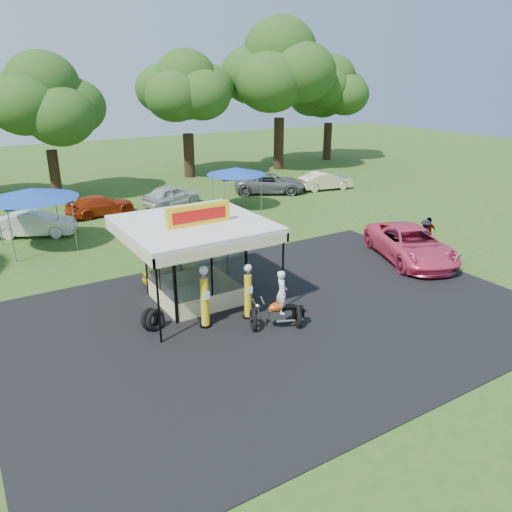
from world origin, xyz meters
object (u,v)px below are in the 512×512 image
at_px(bg_car_d, 270,183).
at_px(pink_sedan, 411,244).
at_px(kiosk_car, 175,272).
at_px(gas_pump_right, 248,293).
at_px(tent_west, 32,194).
at_px(bg_car_b, 100,205).
at_px(gas_pump_left, 205,298).
at_px(tent_east, 236,171).
at_px(spectator_east_a, 425,234).
at_px(spectator_east_b, 428,232).
at_px(gas_station_kiosk, 195,260).
at_px(motorcycle, 280,305).
at_px(bg_car_a, 35,224).
at_px(bg_car_e, 325,181).
at_px(bg_car_c, 171,196).
at_px(a_frame_sign, 453,264).

bearing_deg(bg_car_d, pink_sedan, -158.00).
bearing_deg(kiosk_car, gas_pump_right, -167.96).
bearing_deg(tent_west, bg_car_b, 46.64).
relative_size(gas_pump_left, bg_car_d, 0.44).
relative_size(bg_car_b, tent_east, 1.11).
relative_size(spectator_east_a, bg_car_b, 0.35).
relative_size(kiosk_car, spectator_east_a, 1.81).
bearing_deg(gas_pump_right, spectator_east_a, 9.80).
distance_m(spectator_east_a, spectator_east_b, 0.26).
distance_m(kiosk_car, bg_car_b, 13.16).
xyz_separation_m(gas_station_kiosk, motorcycle, (1.60, -3.74, -0.88)).
bearing_deg(spectator_east_b, bg_car_b, -39.11).
bearing_deg(pink_sedan, bg_car_a, 158.25).
xyz_separation_m(gas_pump_right, bg_car_d, (12.36, 17.40, -0.30)).
bearing_deg(spectator_east_b, kiosk_car, 0.06).
height_order(gas_pump_right, bg_car_e, gas_pump_right).
distance_m(pink_sedan, bg_car_a, 20.75).
height_order(motorcycle, bg_car_b, motorcycle).
bearing_deg(tent_east, pink_sedan, -80.38).
bearing_deg(gas_pump_left, kiosk_car, 81.11).
distance_m(gas_pump_left, bg_car_b, 17.68).
relative_size(gas_station_kiosk, bg_car_d, 0.98).
height_order(gas_pump_right, bg_car_b, gas_pump_right).
distance_m(gas_station_kiosk, bg_car_b, 15.40).
bearing_deg(bg_car_c, bg_car_e, -113.20).
xyz_separation_m(a_frame_sign, bg_car_a, (-15.41, 16.49, 0.17)).
distance_m(gas_station_kiosk, gas_pump_right, 2.78).
height_order(bg_car_c, bg_car_e, bg_car_c).
height_order(spectator_east_a, bg_car_a, spectator_east_a).
height_order(a_frame_sign, tent_west, tent_west).
bearing_deg(spectator_east_a, tent_east, -88.77).
bearing_deg(gas_station_kiosk, bg_car_e, 37.25).
xyz_separation_m(gas_pump_left, tent_west, (-3.64, 12.71, 1.79)).
bearing_deg(bg_car_b, gas_station_kiosk, 169.19).
bearing_deg(gas_station_kiosk, bg_car_b, 88.83).
bearing_deg(pink_sedan, gas_pump_right, -152.30).
bearing_deg(bg_car_e, bg_car_b, 94.52).
bearing_deg(tent_east, bg_car_c, 139.83).
bearing_deg(bg_car_e, gas_pump_left, 140.86).
bearing_deg(gas_pump_right, gas_pump_left, 173.02).
bearing_deg(gas_pump_left, bg_car_c, 71.13).
bearing_deg(gas_pump_left, bg_car_b, 86.70).
relative_size(gas_pump_right, spectator_east_a, 1.43).
xyz_separation_m(spectator_east_a, tent_west, (-17.62, 10.80, 2.17)).
height_order(spectator_east_b, bg_car_b, spectator_east_b).
xyz_separation_m(kiosk_car, bg_car_c, (5.28, 13.00, 0.24)).
height_order(motorcycle, bg_car_a, motorcycle).
height_order(spectator_east_b, bg_car_c, spectator_east_b).
xyz_separation_m(bg_car_c, bg_car_d, (8.08, -0.31, 0.04)).
bearing_deg(pink_sedan, bg_car_c, 130.56).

